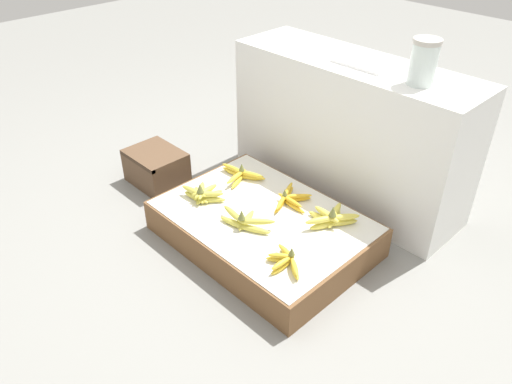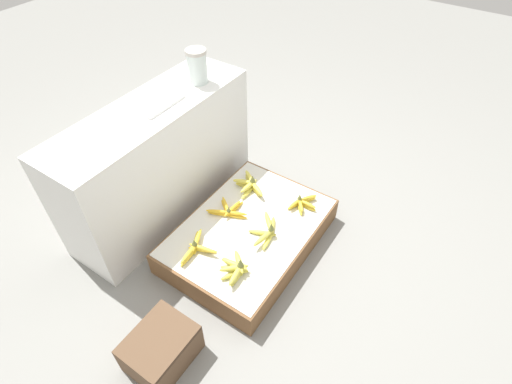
# 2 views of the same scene
# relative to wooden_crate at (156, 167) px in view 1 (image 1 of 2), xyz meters

# --- Properties ---
(ground_plane) EXTENTS (10.00, 10.00, 0.00)m
(ground_plane) POSITION_rel_wooden_crate_xyz_m (0.83, 0.06, -0.10)
(ground_plane) COLOR gray
(display_platform) EXTENTS (1.01, 0.71, 0.17)m
(display_platform) POSITION_rel_wooden_crate_xyz_m (0.83, 0.06, -0.02)
(display_platform) COLOR brown
(display_platform) RESTS_ON ground_plane
(back_vendor_table) EXTENTS (1.33, 0.41, 0.77)m
(back_vendor_table) POSITION_rel_wooden_crate_xyz_m (0.81, 0.72, 0.28)
(back_vendor_table) COLOR white
(back_vendor_table) RESTS_ON ground_plane
(wooden_crate) EXTENTS (0.33, 0.26, 0.20)m
(wooden_crate) POSITION_rel_wooden_crate_xyz_m (0.00, 0.00, 0.00)
(wooden_crate) COLOR brown
(wooden_crate) RESTS_ON ground_plane
(banana_bunch_front_left) EXTENTS (0.23, 0.18, 0.11)m
(banana_bunch_front_left) POSITION_rel_wooden_crate_xyz_m (0.53, -0.07, 0.10)
(banana_bunch_front_left) COLOR gold
(banana_bunch_front_left) RESTS_ON display_platform
(banana_bunch_front_midleft) EXTENTS (0.28, 0.17, 0.11)m
(banana_bunch_front_midleft) POSITION_rel_wooden_crate_xyz_m (0.83, -0.07, 0.10)
(banana_bunch_front_midleft) COLOR gold
(banana_bunch_front_midleft) RESTS_ON display_platform
(banana_bunch_front_midright) EXTENTS (0.20, 0.16, 0.09)m
(banana_bunch_front_midright) POSITION_rel_wooden_crate_xyz_m (1.15, -0.13, 0.09)
(banana_bunch_front_midright) COLOR gold
(banana_bunch_front_midright) RESTS_ON display_platform
(banana_bunch_middle_left) EXTENTS (0.26, 0.22, 0.09)m
(banana_bunch_middle_left) POSITION_rel_wooden_crate_xyz_m (0.51, 0.20, 0.09)
(banana_bunch_middle_left) COLOR gold
(banana_bunch_middle_left) RESTS_ON display_platform
(banana_bunch_middle_midleft) EXTENTS (0.22, 0.25, 0.08)m
(banana_bunch_middle_midleft) POSITION_rel_wooden_crate_xyz_m (0.85, 0.22, 0.09)
(banana_bunch_middle_midleft) COLOR gold
(banana_bunch_middle_midleft) RESTS_ON display_platform
(banana_bunch_middle_midright) EXTENTS (0.23, 0.25, 0.11)m
(banana_bunch_middle_midright) POSITION_rel_wooden_crate_xyz_m (1.10, 0.23, 0.10)
(banana_bunch_middle_midright) COLOR #DBCC4C
(banana_bunch_middle_midright) RESTS_ON display_platform
(glass_jar) EXTENTS (0.12, 0.12, 0.20)m
(glass_jar) POSITION_rel_wooden_crate_xyz_m (1.19, 0.67, 0.77)
(glass_jar) COLOR silver
(glass_jar) RESTS_ON back_vendor_table
(foam_tray_white) EXTENTS (0.29, 0.18, 0.02)m
(foam_tray_white) POSITION_rel_wooden_crate_xyz_m (0.87, 0.71, 0.67)
(foam_tray_white) COLOR white
(foam_tray_white) RESTS_ON back_vendor_table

